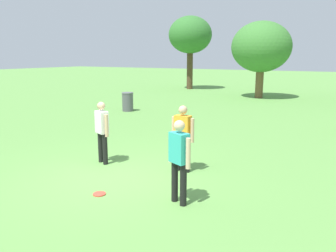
{
  "coord_description": "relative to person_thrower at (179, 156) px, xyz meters",
  "views": [
    {
      "loc": [
        4.95,
        -5.92,
        2.82
      ],
      "look_at": [
        0.52,
        1.66,
        1.0
      ],
      "focal_mm": 36.64,
      "sensor_mm": 36.0,
      "label": 1
    }
  ],
  "objects": [
    {
      "name": "ground_plane",
      "position": [
        -2.0,
        0.45,
        -0.94
      ],
      "size": [
        120.0,
        120.0,
        0.0
      ],
      "primitive_type": "plane",
      "color": "#609947"
    },
    {
      "name": "person_bystander",
      "position": [
        -0.82,
        1.69,
        0.0
      ],
      "size": [
        0.61,
        0.23,
        1.64
      ],
      "color": "black",
      "rests_on": "ground"
    },
    {
      "name": "person_thrower",
      "position": [
        0.0,
        0.0,
        0.0
      ],
      "size": [
        0.57,
        0.35,
        1.64
      ],
      "color": "black",
      "rests_on": "ground"
    },
    {
      "name": "person_catcher",
      "position": [
        -2.95,
        1.2,
        0.0
      ],
      "size": [
        0.57,
        0.35,
        1.64
      ],
      "color": "black",
      "rests_on": "ground"
    },
    {
      "name": "tree_tall_left",
      "position": [
        -10.2,
        20.66,
        3.47
      ],
      "size": [
        3.57,
        3.57,
        5.99
      ],
      "color": "#4C3823",
      "rests_on": "ground"
    },
    {
      "name": "trash_can_beside_table",
      "position": [
        -7.62,
        8.51,
        -0.46
      ],
      "size": [
        0.59,
        0.59,
        0.96
      ],
      "color": "#515156",
      "rests_on": "ground"
    },
    {
      "name": "frisbee",
      "position": [
        -1.61,
        -0.47,
        -0.93
      ],
      "size": [
        0.26,
        0.26,
        0.03
      ],
      "primitive_type": "cylinder",
      "color": "#E04733",
      "rests_on": "ground"
    },
    {
      "name": "tree_broad_center",
      "position": [
        -3.38,
        17.47,
        2.39
      ],
      "size": [
        3.88,
        3.88,
        5.01
      ],
      "color": "brown",
      "rests_on": "ground"
    }
  ]
}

